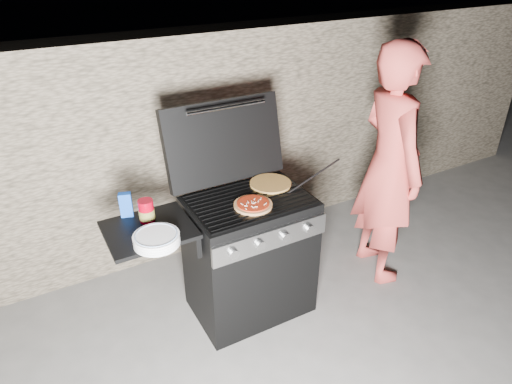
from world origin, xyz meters
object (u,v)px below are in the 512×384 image
sauce_jar (146,211)px  person (389,166)px  pizza_topped (253,204)px  gas_grill (217,267)px

sauce_jar → person: person is taller
pizza_topped → person: (1.15, 0.01, -0.01)m
pizza_topped → person: size_ratio=0.13×
pizza_topped → sauce_jar: bearing=165.1°
person → pizza_topped: bearing=102.4°
pizza_topped → sauce_jar: (-0.63, 0.17, 0.05)m
gas_grill → pizza_topped: size_ratio=5.48×
person → gas_grill: bearing=98.6°
pizza_topped → gas_grill: bearing=158.7°
sauce_jar → person: size_ratio=0.08×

